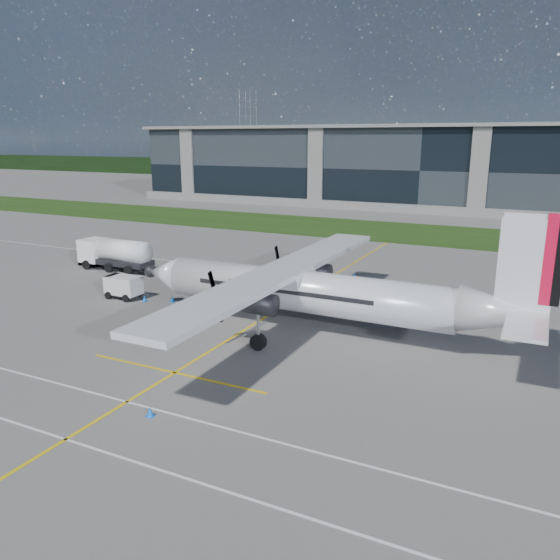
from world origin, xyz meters
name	(u,v)px	position (x,y,z in m)	size (l,w,h in m)	color
ground	(367,240)	(0.00, 40.00, 0.00)	(400.00, 400.00, 0.00)	#5A5855
grass_strip	(383,231)	(0.00, 48.00, 0.02)	(400.00, 18.00, 0.04)	#1E3D10
terminal_building	(431,168)	(0.00, 80.00, 7.50)	(120.00, 20.00, 15.00)	black
tree_line	(471,174)	(0.00, 140.00, 3.00)	(400.00, 6.00, 6.00)	black
pylon_west	(248,133)	(-80.00, 150.00, 15.00)	(9.00, 4.60, 30.00)	gray
yellow_taxiway_centerline	(292,301)	(3.00, 10.00, 0.01)	(0.20, 70.00, 0.01)	yellow
white_lane_line	(19,424)	(0.00, -14.00, 0.01)	(90.00, 0.15, 0.01)	white
turboprop_aircraft	(319,269)	(7.79, 3.90, 4.54)	(29.21, 30.29, 9.09)	silver
fuel_tanker_truck	(111,254)	(-18.49, 12.10, 1.59)	(8.48, 2.76, 3.18)	white
baggage_tug	(124,287)	(-10.09, 4.51, 0.94)	(3.13, 1.88, 1.88)	silver
ground_crew_person	(130,284)	(-10.05, 5.28, 1.00)	(0.81, 0.58, 2.00)	#F25907
safety_cone_nose_stbd	(172,299)	(-5.74, 5.37, 0.25)	(0.36, 0.36, 0.50)	blue
safety_cone_portwing	(150,411)	(5.02, -10.64, 0.25)	(0.36, 0.36, 0.50)	blue
safety_cone_stbdwing	(354,275)	(5.12, 19.65, 0.25)	(0.36, 0.36, 0.50)	blue
safety_cone_fwd	(145,298)	(-7.88, 4.47, 0.25)	(0.36, 0.36, 0.50)	blue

